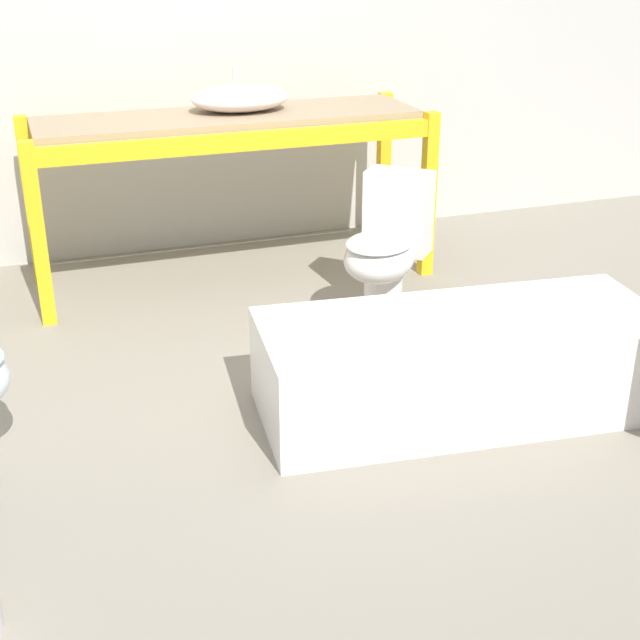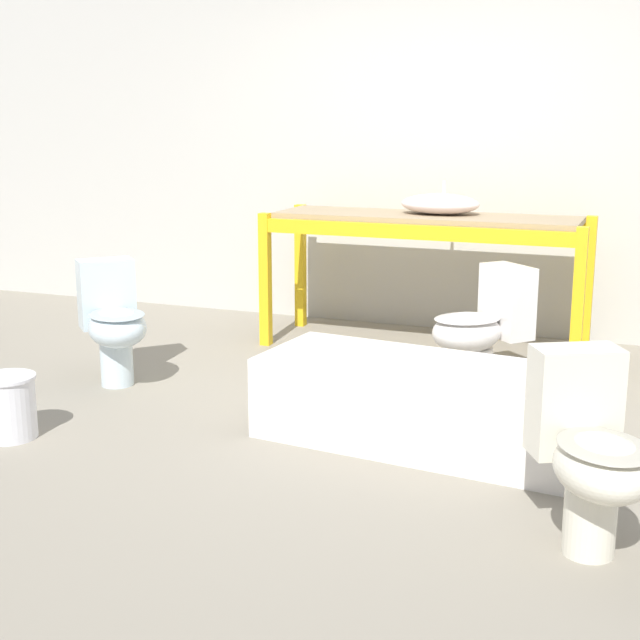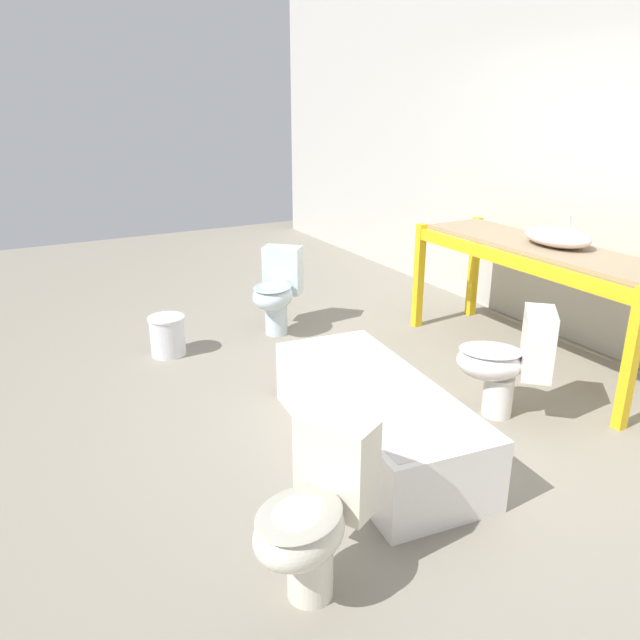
% 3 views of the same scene
% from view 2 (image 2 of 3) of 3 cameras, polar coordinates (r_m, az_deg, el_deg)
% --- Properties ---
extents(ground_plane, '(12.00, 12.00, 0.00)m').
position_cam_2_polar(ground_plane, '(5.06, 2.13, -5.21)').
color(ground_plane, gray).
extents(warehouse_wall_rear, '(10.80, 0.08, 3.20)m').
position_cam_2_polar(warehouse_wall_rear, '(6.68, 7.96, 13.05)').
color(warehouse_wall_rear, beige).
rests_on(warehouse_wall_rear, ground_plane).
extents(shelving_rack, '(2.17, 0.70, 0.93)m').
position_cam_2_polar(shelving_rack, '(6.08, 6.77, 5.45)').
color(shelving_rack, yellow).
rests_on(shelving_rack, ground_plane).
extents(sink_basin, '(0.53, 0.37, 0.22)m').
position_cam_2_polar(sink_basin, '(6.08, 7.69, 7.37)').
color(sink_basin, silver).
rests_on(sink_basin, shelving_rack).
extents(bathtub_main, '(1.69, 0.82, 0.41)m').
position_cam_2_polar(bathtub_main, '(4.38, 6.81, -4.98)').
color(bathtub_main, white).
rests_on(bathtub_main, ground_plane).
extents(toilet_near, '(0.64, 0.64, 0.73)m').
position_cam_2_polar(toilet_near, '(5.42, -13.08, -0.00)').
color(toilet_near, silver).
rests_on(toilet_near, ground_plane).
extents(toilet_far, '(0.56, 0.66, 0.73)m').
position_cam_2_polar(toilet_far, '(3.41, 16.95, -7.96)').
color(toilet_far, silver).
rests_on(toilet_far, ground_plane).
extents(toilet_extra, '(0.63, 0.65, 0.73)m').
position_cam_2_polar(toilet_extra, '(5.22, 10.33, -0.39)').
color(toilet_extra, white).
rests_on(toilet_extra, ground_plane).
extents(bucket_white, '(0.29, 0.29, 0.32)m').
position_cam_2_polar(bucket_white, '(4.71, -19.35, -5.18)').
color(bucket_white, silver).
rests_on(bucket_white, ground_plane).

